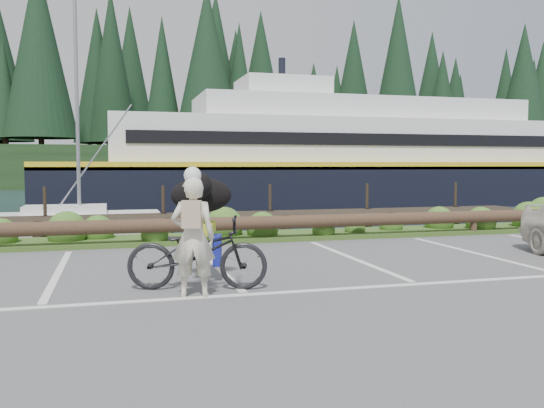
% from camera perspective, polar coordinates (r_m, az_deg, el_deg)
% --- Properties ---
extents(ground, '(72.00, 72.00, 0.00)m').
position_cam_1_polar(ground, '(8.28, -3.25, -8.39)').
color(ground, '#504F52').
extents(harbor_backdrop, '(170.00, 160.00, 30.00)m').
position_cam_1_polar(harbor_backdrop, '(86.47, -13.99, 2.71)').
color(harbor_backdrop, '#1A2A3F').
rests_on(harbor_backdrop, ground).
extents(vegetation_strip, '(34.00, 1.60, 0.10)m').
position_cam_1_polar(vegetation_strip, '(13.43, -8.01, -3.42)').
color(vegetation_strip, '#3D5B21').
rests_on(vegetation_strip, ground).
extents(log_rail, '(32.00, 0.30, 0.60)m').
position_cam_1_polar(log_rail, '(12.75, -7.60, -4.04)').
color(log_rail, '#443021').
rests_on(log_rail, ground).
extents(bicycle, '(2.09, 1.16, 1.04)m').
position_cam_1_polar(bicycle, '(8.21, -7.41, -4.84)').
color(bicycle, black).
rests_on(bicycle, ground).
extents(cyclist, '(0.66, 0.52, 1.60)m').
position_cam_1_polar(cyclist, '(7.71, -7.82, -3.29)').
color(cyclist, beige).
rests_on(cyclist, ground).
extents(dog, '(0.67, 1.00, 0.53)m').
position_cam_1_polar(dog, '(8.75, -6.99, 0.89)').
color(dog, black).
rests_on(dog, bicycle).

